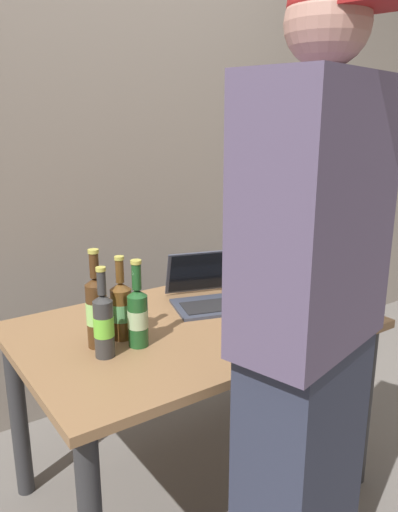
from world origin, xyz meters
name	(u,v)px	position (x,y,z in m)	size (l,w,h in m)	color
ground_plane	(194,484)	(0.00, 0.00, 0.00)	(8.00, 8.00, 0.00)	slate
desk	(193,349)	(0.00, 0.00, 0.61)	(1.27, 0.83, 0.72)	olive
laptop	(210,292)	(0.17, 0.13, 0.76)	(0.39, 0.38, 0.20)	#383D4C
beer_bottle_green	(97,310)	(-0.37, 0.01, 0.85)	(0.07, 0.07, 0.33)	#472B14
beer_bottle_brown	(121,309)	(-0.28, 0.02, 0.82)	(0.07, 0.07, 0.29)	brown
beer_bottle_amber	(138,314)	(-0.26, -0.06, 0.83)	(0.07, 0.07, 0.30)	#1E5123
beer_bottle_dark	(104,323)	(-0.38, -0.07, 0.83)	(0.06, 0.06, 0.30)	#333333
person_figure	(308,331)	(-0.02, -0.58, 0.90)	(0.50, 0.36, 1.79)	#2D3347
coffee_mug	(306,311)	(0.33, -0.25, 0.77)	(0.11, 0.08, 0.10)	#BF4C33
back_wall	(92,150)	(0.00, 0.86, 1.30)	(6.00, 0.10, 2.60)	gray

